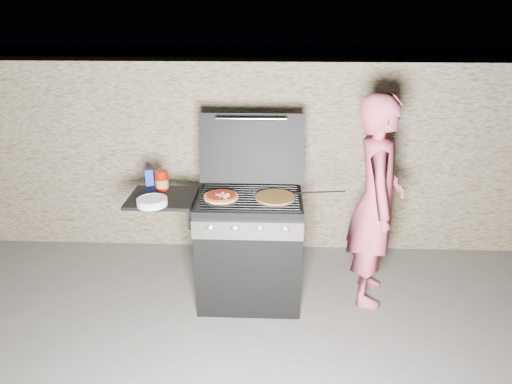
{
  "coord_description": "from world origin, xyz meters",
  "views": [
    {
      "loc": [
        0.18,
        -3.17,
        2.26
      ],
      "look_at": [
        0.05,
        0.0,
        0.95
      ],
      "focal_mm": 32.0,
      "sensor_mm": 36.0,
      "label": 1
    }
  ],
  "objects_px": {
    "gas_grill": "(218,249)",
    "sauce_jar": "(162,180)",
    "person": "(376,202)",
    "pizza_topped": "(221,196)"
  },
  "relations": [
    {
      "from": "pizza_topped",
      "to": "person",
      "type": "height_order",
      "value": "person"
    },
    {
      "from": "pizza_topped",
      "to": "person",
      "type": "distance_m",
      "value": 1.2
    },
    {
      "from": "pizza_topped",
      "to": "sauce_jar",
      "type": "relative_size",
      "value": 1.7
    },
    {
      "from": "gas_grill",
      "to": "sauce_jar",
      "type": "xyz_separation_m",
      "value": [
        -0.45,
        0.14,
        0.52
      ]
    },
    {
      "from": "sauce_jar",
      "to": "person",
      "type": "xyz_separation_m",
      "value": [
        1.67,
        -0.05,
        -0.14
      ]
    },
    {
      "from": "person",
      "to": "sauce_jar",
      "type": "bearing_deg",
      "value": 96.25
    },
    {
      "from": "gas_grill",
      "to": "person",
      "type": "bearing_deg",
      "value": 4.15
    },
    {
      "from": "gas_grill",
      "to": "person",
      "type": "xyz_separation_m",
      "value": [
        1.23,
        0.09,
        0.39
      ]
    },
    {
      "from": "gas_grill",
      "to": "pizza_topped",
      "type": "xyz_separation_m",
      "value": [
        0.04,
        -0.03,
        0.47
      ]
    },
    {
      "from": "pizza_topped",
      "to": "sauce_jar",
      "type": "xyz_separation_m",
      "value": [
        -0.49,
        0.17,
        0.05
      ]
    }
  ]
}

